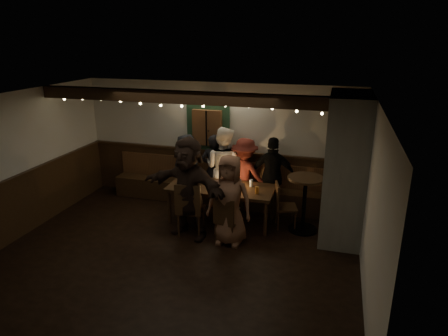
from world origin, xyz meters
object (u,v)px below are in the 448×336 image
(person_c, at_px, (224,168))
(person_g, at_px, (230,200))
(chair_end, at_px, (282,203))
(person_f, at_px, (189,188))
(chair_near_left, at_px, (189,207))
(person_a, at_px, (187,169))
(chair_near_right, at_px, (226,218))
(dining_table, at_px, (221,190))
(high_top, at_px, (305,197))
(person_e, at_px, (273,176))
(person_b, at_px, (214,170))
(person_d, at_px, (245,174))

(person_c, relative_size, person_g, 1.08)
(chair_end, relative_size, person_f, 0.47)
(chair_near_left, relative_size, person_a, 0.68)
(chair_near_right, bearing_deg, person_c, 107.69)
(dining_table, height_order, high_top, high_top)
(chair_near_left, distance_m, person_e, 1.94)
(person_a, relative_size, person_c, 0.87)
(high_top, relative_size, person_b, 0.68)
(chair_near_right, bearing_deg, person_b, 114.09)
(person_f, bearing_deg, high_top, 38.85)
(chair_near_right, xyz_separation_m, person_d, (-0.04, 1.54, 0.27))
(person_d, bearing_deg, person_a, 10.66)
(person_b, bearing_deg, person_c, 157.04)
(person_e, bearing_deg, chair_end, 111.92)
(dining_table, xyz_separation_m, high_top, (1.60, 0.06, 0.00))
(person_a, relative_size, person_g, 0.94)
(person_a, xyz_separation_m, person_c, (0.85, -0.05, 0.11))
(person_a, relative_size, person_d, 0.99)
(person_a, distance_m, person_f, 1.60)
(person_c, bearing_deg, dining_table, 117.97)
(high_top, bearing_deg, dining_table, -177.76)
(chair_near_left, height_order, high_top, high_top)
(chair_near_left, bearing_deg, person_a, 112.53)
(person_f, distance_m, person_g, 0.79)
(person_c, relative_size, person_e, 1.09)
(person_c, bearing_deg, chair_near_right, 123.56)
(person_c, height_order, person_g, person_c)
(person_a, bearing_deg, chair_end, -178.19)
(dining_table, height_order, person_d, person_d)
(person_c, bearing_deg, person_d, -163.63)
(dining_table, distance_m, person_e, 1.15)
(chair_near_left, distance_m, person_f, 0.35)
(person_e, bearing_deg, chair_near_left, 45.93)
(chair_near_right, distance_m, person_f, 0.86)
(high_top, relative_size, person_e, 0.66)
(person_c, bearing_deg, person_a, 12.57)
(high_top, height_order, person_e, person_e)
(person_d, bearing_deg, chair_end, 157.03)
(chair_end, distance_m, person_c, 1.52)
(chair_near_right, xyz_separation_m, person_e, (0.56, 1.53, 0.31))
(chair_end, bearing_deg, person_f, -153.06)
(dining_table, relative_size, chair_near_left, 1.98)
(chair_near_left, distance_m, person_b, 1.53)
(chair_near_right, xyz_separation_m, person_f, (-0.73, 0.12, 0.44))
(chair_near_right, relative_size, person_e, 0.55)
(chair_near_left, bearing_deg, person_e, 48.69)
(person_e, relative_size, person_g, 0.99)
(chair_end, bearing_deg, person_a, 162.83)
(person_b, bearing_deg, chair_near_left, 83.05)
(person_d, distance_m, person_e, 0.59)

